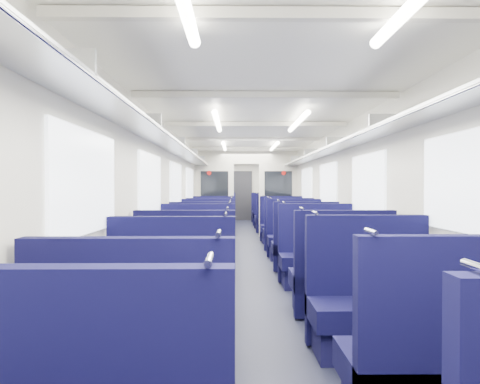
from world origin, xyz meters
name	(u,v)px	position (x,y,z in m)	size (l,w,h in m)	color
floor	(251,257)	(0.00, 0.00, 0.00)	(2.80, 18.00, 0.01)	black
ceiling	(251,137)	(0.00, 0.00, 2.35)	(2.80, 18.00, 0.01)	silver
wall_left	(179,197)	(-1.40, 0.00, 1.18)	(0.02, 18.00, 2.35)	beige
dado_left	(180,239)	(-1.39, 0.00, 0.35)	(0.03, 17.90, 0.70)	black
wall_right	(322,197)	(1.40, 0.00, 1.18)	(0.02, 18.00, 2.35)	beige
dado_right	(321,239)	(1.39, 0.00, 0.35)	(0.03, 17.90, 0.70)	black
wall_far	(243,191)	(0.00, 9.00, 1.18)	(2.80, 0.02, 2.35)	beige
luggage_rack_left	(189,156)	(-1.21, 0.00, 1.97)	(0.36, 17.40, 0.18)	#B2B5BA
luggage_rack_right	(313,156)	(1.21, 0.00, 1.97)	(0.36, 17.40, 0.18)	#B2B5BA
windows	(252,184)	(0.00, -0.46, 1.42)	(2.78, 15.60, 0.75)	white
ceiling_fittings	(251,139)	(0.00, -0.26, 2.29)	(2.70, 16.06, 0.11)	beige
end_door	(243,196)	(0.00, 8.94, 1.00)	(0.75, 0.06, 2.00)	black
bulkhead	(246,192)	(0.00, 3.37, 1.23)	(2.80, 0.10, 2.35)	beige
seat_4	(135,382)	(-0.83, -6.07, 0.36)	(1.05, 0.58, 1.17)	#0B0B34
seat_5	(443,374)	(0.83, -5.99, 0.36)	(1.05, 0.58, 1.17)	#0B0B34
seat_6	(169,316)	(-0.83, -4.93, 0.36)	(1.05, 0.58, 1.17)	#0B0B34
seat_7	(371,309)	(0.83, -4.78, 0.36)	(1.05, 0.58, 1.17)	#0B0B34
seat_8	(186,282)	(-0.83, -3.75, 0.36)	(1.05, 0.58, 1.17)	#0B0B34
seat_9	(341,282)	(0.83, -3.77, 0.36)	(1.05, 0.58, 1.17)	#0B0B34
seat_10	(197,260)	(-0.83, -2.44, 0.36)	(1.05, 0.58, 1.17)	#0B0B34
seat_11	(317,260)	(0.83, -2.42, 0.36)	(1.05, 0.58, 1.17)	#0B0B34
seat_12	(203,249)	(-0.83, -1.40, 0.36)	(1.05, 0.58, 1.17)	#0B0B34
seat_13	(304,249)	(0.83, -1.37, 0.36)	(1.05, 0.58, 1.17)	#0B0B34
seat_14	(208,240)	(-0.83, -0.19, 0.36)	(1.05, 0.58, 1.17)	#0B0B34
seat_15	(295,240)	(0.83, -0.25, 0.36)	(1.05, 0.58, 1.17)	#0B0B34
seat_16	(211,234)	(-0.83, 0.83, 0.36)	(1.05, 0.58, 1.17)	#0B0B34
seat_17	(288,234)	(0.83, 0.81, 0.36)	(1.05, 0.58, 1.17)	#0B0B34
seat_18	(214,228)	(-0.83, 2.07, 0.36)	(1.05, 0.58, 1.17)	#0B0B34
seat_19	(282,228)	(0.83, 2.06, 0.36)	(1.05, 0.58, 1.17)	#0B0B34
seat_20	(218,221)	(-0.83, 4.24, 0.36)	(1.05, 0.58, 1.17)	#0B0B34
seat_21	(274,221)	(0.83, 4.20, 0.36)	(1.05, 0.58, 1.17)	#0B0B34
seat_22	(219,218)	(-0.83, 5.28, 0.36)	(1.05, 0.58, 1.17)	#0B0B34
seat_23	(271,218)	(0.83, 5.25, 0.36)	(1.05, 0.58, 1.17)	#0B0B34
seat_24	(220,215)	(-0.83, 6.50, 0.36)	(1.05, 0.58, 1.17)	#0B0B34
seat_25	(268,216)	(0.83, 6.42, 0.36)	(1.05, 0.58, 1.17)	#0B0B34
seat_26	(221,213)	(-0.83, 7.61, 0.36)	(1.05, 0.58, 1.17)	#0B0B34
seat_27	(265,213)	(0.83, 7.60, 0.36)	(1.05, 0.58, 1.17)	#0B0B34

